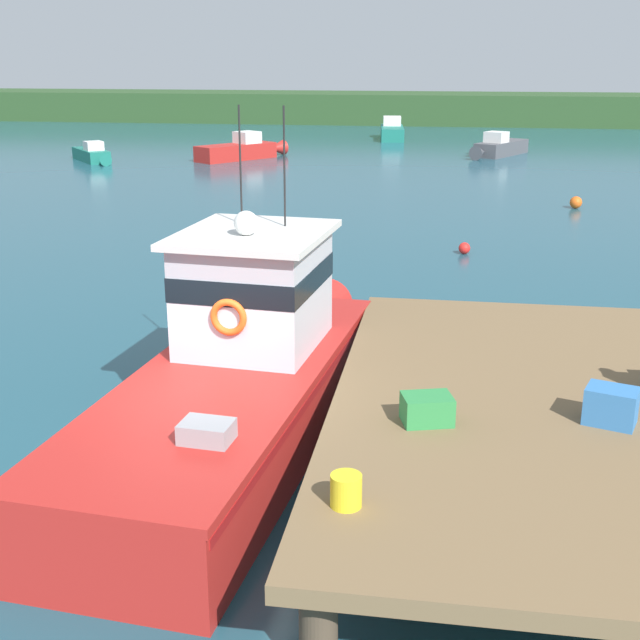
{
  "coord_description": "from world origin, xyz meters",
  "views": [
    {
      "loc": [
        3.22,
        -10.47,
        5.52
      ],
      "look_at": [
        1.2,
        2.34,
        1.4
      ],
      "focal_mm": 47.07,
      "sensor_mm": 36.0,
      "label": 1
    }
  ],
  "objects_px": {
    "crate_single_by_cleat": "(427,409)",
    "moored_boat_mid_harbor": "(499,147)",
    "mooring_buoy_channel_marker": "(576,202)",
    "bait_bucket": "(346,491)",
    "moored_boat_far_right": "(93,155)",
    "main_fishing_boat": "(243,371)",
    "crate_stack_near_edge": "(611,406)",
    "moored_boat_near_channel": "(392,131)",
    "moored_boat_off_the_point": "(242,150)",
    "mooring_buoy_outer": "(464,248)"
  },
  "relations": [
    {
      "from": "crate_stack_near_edge",
      "to": "moored_boat_off_the_point",
      "type": "distance_m",
      "value": 37.96
    },
    {
      "from": "main_fishing_boat",
      "to": "moored_boat_off_the_point",
      "type": "xyz_separation_m",
      "value": [
        -8.52,
        33.95,
        -0.5
      ]
    },
    {
      "from": "moored_boat_off_the_point",
      "to": "moored_boat_mid_harbor",
      "type": "distance_m",
      "value": 14.49
    },
    {
      "from": "bait_bucket",
      "to": "moored_boat_far_right",
      "type": "xyz_separation_m",
      "value": [
        -18.19,
        35.55,
        -0.99
      ]
    },
    {
      "from": "bait_bucket",
      "to": "mooring_buoy_channel_marker",
      "type": "xyz_separation_m",
      "value": [
        5.5,
        24.87,
        -1.14
      ]
    },
    {
      "from": "moored_boat_near_channel",
      "to": "crate_single_by_cleat",
      "type": "bearing_deg",
      "value": -85.25
    },
    {
      "from": "main_fishing_boat",
      "to": "moored_boat_mid_harbor",
      "type": "bearing_deg",
      "value": 81.78
    },
    {
      "from": "main_fishing_boat",
      "to": "mooring_buoy_channel_marker",
      "type": "xyz_separation_m",
      "value": [
        7.56,
        20.89,
        -0.78
      ]
    },
    {
      "from": "moored_boat_far_right",
      "to": "mooring_buoy_channel_marker",
      "type": "relative_size",
      "value": 8.58
    },
    {
      "from": "crate_stack_near_edge",
      "to": "moored_boat_near_channel",
      "type": "distance_m",
      "value": 48.68
    },
    {
      "from": "mooring_buoy_channel_marker",
      "to": "bait_bucket",
      "type": "bearing_deg",
      "value": -102.48
    },
    {
      "from": "crate_stack_near_edge",
      "to": "mooring_buoy_outer",
      "type": "bearing_deg",
      "value": 96.47
    },
    {
      "from": "crate_stack_near_edge",
      "to": "moored_boat_mid_harbor",
      "type": "relative_size",
      "value": 0.11
    },
    {
      "from": "crate_single_by_cleat",
      "to": "moored_boat_off_the_point",
      "type": "distance_m",
      "value": 37.54
    },
    {
      "from": "crate_single_by_cleat",
      "to": "mooring_buoy_channel_marker",
      "type": "relative_size",
      "value": 1.33
    },
    {
      "from": "crate_stack_near_edge",
      "to": "moored_boat_mid_harbor",
      "type": "bearing_deg",
      "value": 89.34
    },
    {
      "from": "moored_boat_mid_harbor",
      "to": "moored_boat_near_channel",
      "type": "relative_size",
      "value": 0.89
    },
    {
      "from": "main_fishing_boat",
      "to": "bait_bucket",
      "type": "distance_m",
      "value": 4.49
    },
    {
      "from": "main_fishing_boat",
      "to": "moored_boat_near_channel",
      "type": "xyz_separation_m",
      "value": [
        -1.25,
        46.75,
        -0.5
      ]
    },
    {
      "from": "crate_single_by_cleat",
      "to": "bait_bucket",
      "type": "bearing_deg",
      "value": -108.84
    },
    {
      "from": "bait_bucket",
      "to": "moored_boat_far_right",
      "type": "height_order",
      "value": "bait_bucket"
    },
    {
      "from": "moored_boat_far_right",
      "to": "mooring_buoy_outer",
      "type": "height_order",
      "value": "moored_boat_far_right"
    },
    {
      "from": "moored_boat_near_channel",
      "to": "bait_bucket",
      "type": "bearing_deg",
      "value": -86.26
    },
    {
      "from": "main_fishing_boat",
      "to": "moored_boat_off_the_point",
      "type": "height_order",
      "value": "main_fishing_boat"
    },
    {
      "from": "main_fishing_boat",
      "to": "moored_boat_near_channel",
      "type": "distance_m",
      "value": 46.77
    },
    {
      "from": "moored_boat_mid_harbor",
      "to": "moored_boat_near_channel",
      "type": "bearing_deg",
      "value": 126.69
    },
    {
      "from": "crate_single_by_cleat",
      "to": "moored_boat_near_channel",
      "type": "height_order",
      "value": "crate_single_by_cleat"
    },
    {
      "from": "main_fishing_boat",
      "to": "mooring_buoy_channel_marker",
      "type": "bearing_deg",
      "value": 70.1
    },
    {
      "from": "crate_single_by_cleat",
      "to": "moored_boat_mid_harbor",
      "type": "bearing_deg",
      "value": 86.15
    },
    {
      "from": "crate_stack_near_edge",
      "to": "moored_boat_far_right",
      "type": "xyz_separation_m",
      "value": [
        -21.13,
        33.09,
        -1.05
      ]
    },
    {
      "from": "moored_boat_near_channel",
      "to": "mooring_buoy_channel_marker",
      "type": "distance_m",
      "value": 27.32
    },
    {
      "from": "mooring_buoy_outer",
      "to": "mooring_buoy_channel_marker",
      "type": "xyz_separation_m",
      "value": [
        4.17,
        8.23,
        0.06
      ]
    },
    {
      "from": "crate_single_by_cleat",
      "to": "mooring_buoy_channel_marker",
      "type": "height_order",
      "value": "crate_single_by_cleat"
    },
    {
      "from": "moored_boat_far_right",
      "to": "moored_boat_near_channel",
      "type": "bearing_deg",
      "value": 45.58
    },
    {
      "from": "moored_boat_near_channel",
      "to": "moored_boat_far_right",
      "type": "bearing_deg",
      "value": -134.42
    },
    {
      "from": "bait_bucket",
      "to": "moored_boat_mid_harbor",
      "type": "bearing_deg",
      "value": 85.35
    },
    {
      "from": "crate_single_by_cleat",
      "to": "moored_boat_mid_harbor",
      "type": "relative_size",
      "value": 0.11
    },
    {
      "from": "crate_stack_near_edge",
      "to": "mooring_buoy_channel_marker",
      "type": "xyz_separation_m",
      "value": [
        2.56,
        22.41,
        -1.2
      ]
    },
    {
      "from": "crate_single_by_cleat",
      "to": "bait_bucket",
      "type": "distance_m",
      "value": 2.25
    },
    {
      "from": "main_fishing_boat",
      "to": "crate_single_by_cleat",
      "type": "height_order",
      "value": "main_fishing_boat"
    },
    {
      "from": "mooring_buoy_outer",
      "to": "bait_bucket",
      "type": "bearing_deg",
      "value": -94.59
    },
    {
      "from": "crate_stack_near_edge",
      "to": "moored_boat_off_the_point",
      "type": "height_order",
      "value": "crate_stack_near_edge"
    },
    {
      "from": "moored_boat_off_the_point",
      "to": "crate_single_by_cleat",
      "type": "bearing_deg",
      "value": -72.46
    },
    {
      "from": "main_fishing_boat",
      "to": "bait_bucket",
      "type": "xyz_separation_m",
      "value": [
        2.06,
        -3.97,
        0.36
      ]
    },
    {
      "from": "bait_bucket",
      "to": "crate_single_by_cleat",
      "type": "bearing_deg",
      "value": 71.16
    },
    {
      "from": "crate_single_by_cleat",
      "to": "mooring_buoy_outer",
      "type": "relative_size",
      "value": 1.78
    },
    {
      "from": "moored_boat_far_right",
      "to": "mooring_buoy_outer",
      "type": "bearing_deg",
      "value": -44.08
    },
    {
      "from": "main_fishing_boat",
      "to": "moored_boat_off_the_point",
      "type": "distance_m",
      "value": 35.0
    },
    {
      "from": "moored_boat_near_channel",
      "to": "mooring_buoy_outer",
      "type": "distance_m",
      "value": 34.4
    },
    {
      "from": "mooring_buoy_channel_marker",
      "to": "moored_boat_far_right",
      "type": "bearing_deg",
      "value": 155.73
    }
  ]
}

